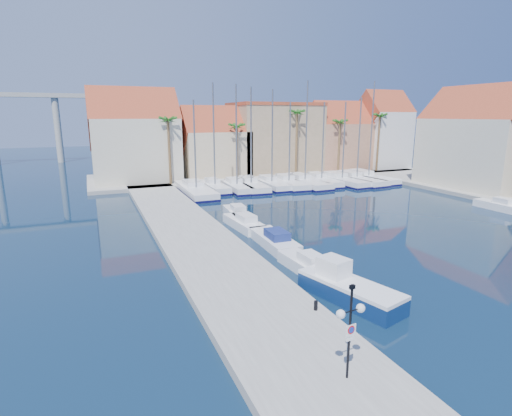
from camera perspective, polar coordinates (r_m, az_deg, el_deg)
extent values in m
plane|color=black|center=(23.84, 24.59, -12.93)|extent=(260.00, 260.00, 0.00)
cube|color=gray|center=(30.22, -7.35, -5.79)|extent=(6.00, 77.00, 0.50)
cube|color=gray|center=(68.21, 0.32, 4.92)|extent=(54.00, 16.00, 0.50)
cylinder|color=black|center=(15.43, 13.22, -16.91)|extent=(0.09, 0.09, 3.71)
cylinder|color=black|center=(14.89, 12.71, -14.38)|extent=(0.47, 0.10, 0.05)
cylinder|color=black|center=(15.18, 14.06, -13.91)|extent=(0.47, 0.10, 0.05)
sphere|color=white|center=(14.75, 12.00, -14.62)|extent=(0.33, 0.33, 0.33)
sphere|color=white|center=(15.32, 14.72, -13.68)|extent=(0.33, 0.33, 0.33)
cube|color=black|center=(14.64, 13.59, -10.91)|extent=(0.21, 0.13, 0.15)
cube|color=white|center=(15.35, 13.38, -16.69)|extent=(0.46, 0.08, 0.46)
cylinder|color=red|center=(15.31, 13.45, -16.57)|extent=(0.32, 0.05, 0.32)
cylinder|color=#1933A5|center=(15.31, 13.48, -16.59)|extent=(0.22, 0.03, 0.22)
cube|color=white|center=(15.51, 13.32, -17.73)|extent=(0.37, 0.07, 0.13)
cylinder|color=black|center=(20.67, 8.53, -13.61)|extent=(0.19, 0.19, 0.48)
cube|color=navy|center=(23.00, 13.23, -11.74)|extent=(3.55, 6.40, 0.91)
cube|color=white|center=(22.77, 13.30, -10.46)|extent=(3.55, 6.40, 0.20)
cube|color=white|center=(23.27, 11.03, -8.33)|extent=(1.70, 1.91, 1.12)
cube|color=white|center=(26.48, 7.23, -8.21)|extent=(1.87, 5.10, 0.80)
cube|color=white|center=(25.85, 7.89, -7.12)|extent=(1.22, 1.82, 0.60)
cube|color=white|center=(31.35, 2.55, -4.70)|extent=(2.18, 6.23, 0.80)
cube|color=navy|center=(30.60, 3.02, -3.78)|extent=(1.45, 2.20, 0.60)
cube|color=white|center=(36.18, -1.77, -2.25)|extent=(2.18, 5.79, 0.80)
cube|color=white|center=(35.50, -1.39, -1.38)|extent=(1.40, 2.07, 0.60)
cube|color=white|center=(39.84, -2.77, -0.82)|extent=(2.13, 5.35, 0.80)
cube|color=white|center=(39.18, -2.58, 0.00)|extent=(1.33, 1.92, 0.60)
cube|color=white|center=(50.44, 31.31, 0.23)|extent=(1.60, 5.01, 0.80)
cube|color=white|center=(50.03, 31.86, 0.90)|extent=(1.12, 1.75, 0.60)
cube|color=white|center=(52.20, -8.67, 2.51)|extent=(3.15, 11.87, 1.00)
cube|color=#0D0C3E|center=(52.26, -8.66, 2.16)|extent=(3.21, 11.93, 0.28)
cube|color=white|center=(53.20, -9.00, 3.57)|extent=(2.18, 3.57, 0.60)
cylinder|color=slate|center=(50.88, -8.74, 8.95)|extent=(0.20, 0.20, 10.83)
cube|color=white|center=(54.16, -5.99, 2.97)|extent=(2.22, 8.42, 1.00)
cube|color=#0D0C3E|center=(54.22, -5.98, 2.64)|extent=(2.28, 8.48, 0.28)
cube|color=white|center=(54.82, -6.27, 3.93)|extent=(1.54, 2.53, 0.60)
cylinder|color=slate|center=(52.98, -6.04, 10.37)|extent=(0.20, 0.20, 13.01)
cube|color=white|center=(54.14, -2.87, 3.02)|extent=(2.78, 9.16, 1.00)
cube|color=#0D0C3E|center=(54.19, -2.87, 2.69)|extent=(2.84, 9.22, 0.28)
cube|color=white|center=(54.86, -3.16, 4.00)|extent=(1.77, 2.79, 0.60)
cylinder|color=slate|center=(52.93, -2.81, 10.34)|extent=(0.20, 0.20, 12.85)
cube|color=white|center=(55.21, -0.85, 3.23)|extent=(3.50, 10.48, 1.00)
cube|color=#0D0C3E|center=(55.26, -0.85, 2.90)|extent=(3.56, 10.55, 0.28)
cube|color=white|center=(56.05, -1.16, 4.21)|extent=(2.12, 3.23, 0.60)
cylinder|color=slate|center=(53.96, -0.71, 10.27)|extent=(0.20, 0.20, 12.59)
cube|color=white|center=(56.28, 2.08, 3.41)|extent=(2.67, 9.41, 1.00)
cube|color=#0D0C3E|center=(56.33, 2.08, 3.09)|extent=(2.73, 9.47, 0.28)
cube|color=white|center=(57.00, 1.72, 4.36)|extent=(1.77, 2.85, 0.60)
cylinder|color=slate|center=(55.11, 2.34, 10.19)|extent=(0.20, 0.20, 12.35)
cube|color=white|center=(57.27, 4.52, 3.55)|extent=(3.31, 10.28, 1.00)
cube|color=#0D0C3E|center=(57.32, 4.52, 3.24)|extent=(3.37, 10.35, 0.28)
cube|color=white|center=(58.06, 4.14, 4.49)|extent=(2.04, 3.16, 0.60)
cylinder|color=slate|center=(56.13, 4.84, 9.37)|extent=(0.20, 0.20, 10.71)
cube|color=white|center=(58.40, 6.72, 3.69)|extent=(3.35, 11.59, 1.00)
cube|color=#0D0C3E|center=(58.45, 6.71, 3.38)|extent=(3.41, 11.66, 0.28)
cube|color=white|center=(59.25, 6.16, 4.62)|extent=(2.20, 3.52, 0.60)
cylinder|color=slate|center=(57.18, 7.22, 10.83)|extent=(0.20, 0.20, 13.59)
cube|color=white|center=(59.94, 9.12, 3.85)|extent=(3.16, 9.96, 1.00)
cube|color=#0D0C3E|center=(59.99, 9.11, 3.55)|extent=(3.23, 10.03, 0.28)
cube|color=white|center=(60.67, 8.71, 4.75)|extent=(1.97, 3.05, 0.60)
cylinder|color=slate|center=(58.86, 9.56, 9.45)|extent=(0.20, 0.20, 10.78)
cube|color=white|center=(60.85, 11.86, 3.88)|extent=(3.72, 11.44, 1.00)
cube|color=#0D0C3E|center=(60.90, 11.84, 3.58)|extent=(3.78, 11.50, 0.28)
cube|color=white|center=(61.60, 11.24, 4.77)|extent=(2.28, 3.51, 0.60)
cylinder|color=slate|center=(59.77, 12.46, 9.41)|extent=(0.20, 0.20, 10.85)
cube|color=white|center=(62.40, 13.84, 4.00)|extent=(3.97, 12.02, 1.00)
cube|color=#0D0C3E|center=(62.45, 13.83, 3.71)|extent=(4.03, 12.09, 0.28)
cube|color=white|center=(63.17, 13.19, 4.88)|extent=(2.42, 3.70, 0.60)
cylinder|color=slate|center=(61.31, 14.53, 9.67)|extent=(0.20, 0.20, 11.46)
cube|color=white|center=(64.36, 15.43, 4.18)|extent=(3.74, 11.99, 1.00)
cube|color=#0D0C3E|center=(64.41, 15.41, 3.90)|extent=(3.81, 12.05, 0.28)
cube|color=white|center=(65.13, 14.79, 5.03)|extent=(2.35, 3.67, 0.60)
cylinder|color=slate|center=(63.25, 16.20, 10.75)|extent=(0.20, 0.20, 13.84)
cube|color=beige|center=(61.67, -16.83, 7.94)|extent=(12.00, 9.00, 9.00)
cube|color=maroon|center=(61.47, -17.11, 12.11)|extent=(12.30, 9.00, 9.00)
cube|color=#CAB68E|center=(64.12, -5.97, 7.70)|extent=(10.00, 8.00, 7.00)
cube|color=maroon|center=(63.89, -6.05, 10.83)|extent=(10.30, 8.00, 8.00)
cube|color=#9C8560|center=(68.85, 2.66, 9.80)|extent=(14.00, 10.00, 11.00)
cube|color=maroon|center=(68.76, 2.71, 14.58)|extent=(14.20, 10.20, 0.50)
cube|color=#B07459|center=(74.03, 11.51, 8.62)|extent=(10.00, 8.00, 8.00)
cube|color=maroon|center=(73.84, 11.65, 11.71)|extent=(10.30, 8.00, 8.00)
cube|color=white|center=(78.58, 17.48, 9.26)|extent=(8.00, 8.00, 10.00)
cube|color=maroon|center=(78.46, 17.74, 12.90)|extent=(8.30, 8.00, 8.00)
cube|color=beige|center=(61.81, 29.20, 6.85)|extent=(9.00, 14.00, 9.00)
cube|color=maroon|center=(61.61, 29.67, 11.00)|extent=(9.00, 14.30, 9.00)
cylinder|color=brown|center=(57.31, -12.27, 7.84)|extent=(0.36, 0.36, 9.00)
sphere|color=#23631C|center=(57.09, -12.49, 12.19)|extent=(2.60, 2.60, 2.60)
cylinder|color=brown|center=(59.97, -2.74, 7.86)|extent=(0.36, 0.36, 8.00)
sphere|color=#23631C|center=(59.75, -2.78, 11.54)|extent=(2.60, 2.60, 2.60)
cylinder|color=brown|center=(63.99, 5.80, 9.04)|extent=(0.36, 0.36, 10.00)
sphere|color=#23631C|center=(63.83, 5.90, 13.39)|extent=(2.60, 2.60, 2.60)
cylinder|color=brown|center=(68.21, 11.77, 8.45)|extent=(0.36, 0.36, 8.50)
sphere|color=#23631C|center=(68.01, 11.94, 11.90)|extent=(2.60, 2.60, 2.60)
cylinder|color=brown|center=(72.97, 17.05, 8.84)|extent=(0.36, 0.36, 9.50)
sphere|color=#23631C|center=(72.82, 17.30, 12.45)|extent=(2.60, 2.60, 2.60)
cylinder|color=#9E9E99|center=(96.35, -26.45, 10.01)|extent=(1.40, 1.40, 14.00)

